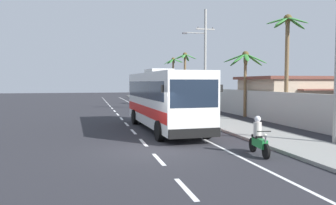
% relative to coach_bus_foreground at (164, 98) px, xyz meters
% --- Properties ---
extents(ground_plane, '(160.00, 160.00, 0.00)m').
position_rel_coach_bus_foreground_xyz_m(ground_plane, '(-1.97, -5.80, -1.98)').
color(ground_plane, '#28282D').
extents(sidewalk_kerb, '(3.20, 90.00, 0.14)m').
position_rel_coach_bus_foreground_xyz_m(sidewalk_kerb, '(4.83, 4.20, -1.91)').
color(sidewalk_kerb, gray).
rests_on(sidewalk_kerb, ground).
extents(lane_markings, '(3.37, 71.03, 0.01)m').
position_rel_coach_bus_foreground_xyz_m(lane_markings, '(-0.02, 9.00, -1.98)').
color(lane_markings, white).
rests_on(lane_markings, ground).
extents(boundary_wall, '(0.24, 60.00, 2.27)m').
position_rel_coach_bus_foreground_xyz_m(boundary_wall, '(8.63, 8.20, -0.85)').
color(boundary_wall, '#B2B2AD').
rests_on(boundary_wall, ground).
extents(coach_bus_foreground, '(3.34, 10.87, 3.81)m').
position_rel_coach_bus_foreground_xyz_m(coach_bus_foreground, '(0.00, 0.00, 0.00)').
color(coach_bus_foreground, white).
rests_on(coach_bus_foreground, ground).
extents(motorcycle_beside_bus, '(0.56, 1.96, 1.66)m').
position_rel_coach_bus_foreground_xyz_m(motorcycle_beside_bus, '(1.68, 9.94, -1.31)').
color(motorcycle_beside_bus, black).
rests_on(motorcycle_beside_bus, ground).
extents(motorcycle_trailing, '(0.56, 1.96, 1.59)m').
position_rel_coach_bus_foreground_xyz_m(motorcycle_trailing, '(2.16, -7.83, -1.33)').
color(motorcycle_trailing, black).
rests_on(motorcycle_trailing, ground).
extents(pedestrian_near_kerb, '(0.36, 0.36, 1.74)m').
position_rel_coach_bus_foreground_xyz_m(pedestrian_near_kerb, '(4.94, 10.27, -0.93)').
color(pedestrian_near_kerb, red).
rests_on(pedestrian_near_kerb, sidewalk_kerb).
extents(utility_pole_mid, '(3.27, 0.24, 10.06)m').
position_rel_coach_bus_foreground_xyz_m(utility_pole_mid, '(6.60, 10.99, 3.33)').
color(utility_pole_mid, '#9E9E99').
rests_on(utility_pole_mid, ground).
extents(palm_nearest, '(2.91, 2.83, 6.65)m').
position_rel_coach_bus_foreground_xyz_m(palm_nearest, '(7.20, 19.71, 2.77)').
color(palm_nearest, brown).
rests_on(palm_nearest, ground).
extents(palm_second, '(2.77, 2.91, 7.66)m').
position_rel_coach_bus_foreground_xyz_m(palm_second, '(8.97, 0.68, 3.57)').
color(palm_second, brown).
rests_on(palm_second, ground).
extents(palm_third, '(3.45, 3.50, 5.58)m').
position_rel_coach_bus_foreground_xyz_m(palm_third, '(8.37, 5.83, 2.33)').
color(palm_third, brown).
rests_on(palm_third, ground).
extents(palm_fourth, '(3.20, 3.00, 6.84)m').
position_rel_coach_bus_foreground_xyz_m(palm_fourth, '(8.53, 30.76, 2.88)').
color(palm_fourth, brown).
rests_on(palm_fourth, ground).
extents(roadside_building, '(14.06, 7.06, 3.43)m').
position_rel_coach_bus_foreground_xyz_m(roadside_building, '(15.45, 5.07, -0.25)').
color(roadside_building, tan).
rests_on(roadside_building, ground).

